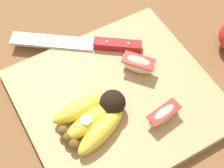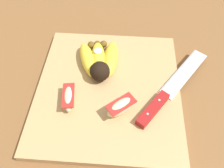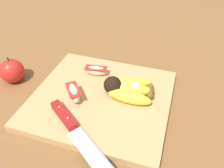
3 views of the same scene
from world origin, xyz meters
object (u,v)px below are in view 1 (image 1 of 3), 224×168
Objects in this scene: chefs_knife at (95,44)px; apple_wedge_near at (164,114)px; apple_wedge_middle at (138,64)px; banana_bunch at (95,117)px.

apple_wedge_near is at bearing 97.19° from chefs_knife.
apple_wedge_middle is (-0.05, 0.10, 0.01)m from chefs_knife.
apple_wedge_middle is at bearing -98.76° from apple_wedge_near.
apple_wedge_middle reaches higher than apple_wedge_near.
banana_bunch is 1.87× the size of apple_wedge_near.
banana_bunch is 0.12m from apple_wedge_near.
apple_wedge_near is at bearing 81.24° from apple_wedge_middle.
banana_bunch is 0.56× the size of chefs_knife.
apple_wedge_middle is (-0.02, -0.12, 0.00)m from apple_wedge_near.
apple_wedge_middle is (-0.13, -0.06, 0.00)m from banana_bunch.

